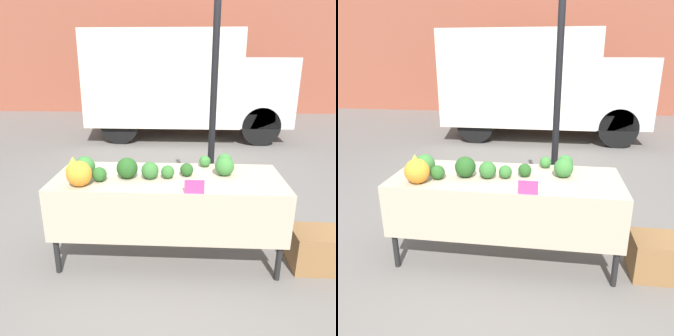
# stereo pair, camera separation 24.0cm
# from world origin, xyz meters

# --- Properties ---
(ground_plane) EXTENTS (40.00, 40.00, 0.00)m
(ground_plane) POSITION_xyz_m (0.00, 0.00, 0.00)
(ground_plane) COLOR slate
(building_facade) EXTENTS (16.00, 0.60, 5.27)m
(building_facade) POSITION_xyz_m (0.00, 8.79, 2.63)
(building_facade) COLOR brown
(building_facade) RESTS_ON ground_plane
(tent_pole) EXTENTS (0.07, 0.07, 2.44)m
(tent_pole) POSITION_xyz_m (0.43, 0.67, 1.22)
(tent_pole) COLOR black
(tent_pole) RESTS_ON ground_plane
(parked_truck) EXTENTS (4.46, 2.29, 2.36)m
(parked_truck) POSITION_xyz_m (0.05, 5.20, 1.28)
(parked_truck) COLOR silver
(parked_truck) RESTS_ON ground_plane
(market_table) EXTENTS (2.03, 0.78, 0.81)m
(market_table) POSITION_xyz_m (0.00, -0.06, 0.71)
(market_table) COLOR tan
(market_table) RESTS_ON ground_plane
(orange_cauliflower) EXTENTS (0.21, 0.21, 0.21)m
(orange_cauliflower) POSITION_xyz_m (-0.72, -0.26, 0.91)
(orange_cauliflower) COLOR orange
(orange_cauliflower) RESTS_ON market_table
(romanesco_head) EXTENTS (0.17, 0.17, 0.13)m
(romanesco_head) POSITION_xyz_m (-0.90, 0.13, 0.87)
(romanesco_head) COLOR #93B238
(romanesco_head) RESTS_ON market_table
(broccoli_head_0) EXTENTS (0.13, 0.13, 0.13)m
(broccoli_head_0) POSITION_xyz_m (-0.58, -0.15, 0.87)
(broccoli_head_0) COLOR #285B23
(broccoli_head_0) RESTS_ON market_table
(broccoli_head_1) EXTENTS (0.18, 0.18, 0.18)m
(broccoli_head_1) POSITION_xyz_m (-0.74, -0.03, 0.90)
(broccoli_head_1) COLOR #387533
(broccoli_head_1) RESTS_ON market_table
(broccoli_head_2) EXTENTS (0.19, 0.19, 0.19)m
(broccoli_head_2) POSITION_xyz_m (-0.35, -0.06, 0.90)
(broccoli_head_2) COLOR #23511E
(broccoli_head_2) RESTS_ON market_table
(broccoli_head_3) EXTENTS (0.11, 0.11, 0.11)m
(broccoli_head_3) POSITION_xyz_m (0.34, 0.29, 0.86)
(broccoli_head_3) COLOR #387533
(broccoli_head_3) RESTS_ON market_table
(broccoli_head_4) EXTENTS (0.15, 0.15, 0.15)m
(broccoli_head_4) POSITION_xyz_m (-0.15, -0.06, 0.88)
(broccoli_head_4) COLOR #336B2D
(broccoli_head_4) RESTS_ON market_table
(broccoli_head_5) EXTENTS (0.17, 0.17, 0.17)m
(broccoli_head_5) POSITION_xyz_m (0.51, 0.06, 0.89)
(broccoli_head_5) COLOR #387533
(broccoli_head_5) RESTS_ON market_table
(broccoli_head_6) EXTENTS (0.14, 0.14, 0.14)m
(broccoli_head_6) POSITION_xyz_m (0.53, 0.26, 0.88)
(broccoli_head_6) COLOR #387533
(broccoli_head_6) RESTS_ON market_table
(broccoli_head_7) EXTENTS (0.12, 0.12, 0.12)m
(broccoli_head_7) POSITION_xyz_m (0.17, 0.02, 0.87)
(broccoli_head_7) COLOR #23511E
(broccoli_head_7) RESTS_ON market_table
(broccoli_head_8) EXTENTS (0.12, 0.12, 0.12)m
(broccoli_head_8) POSITION_xyz_m (-0.00, -0.04, 0.87)
(broccoli_head_8) COLOR #336B2D
(broccoli_head_8) RESTS_ON market_table
(price_sign) EXTENTS (0.16, 0.01, 0.11)m
(price_sign) POSITION_xyz_m (0.23, -0.38, 0.86)
(price_sign) COLOR #E53D84
(price_sign) RESTS_ON market_table
(produce_crate) EXTENTS (0.47, 0.36, 0.35)m
(produce_crate) POSITION_xyz_m (1.36, -0.12, 0.18)
(produce_crate) COLOR olive
(produce_crate) RESTS_ON ground_plane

